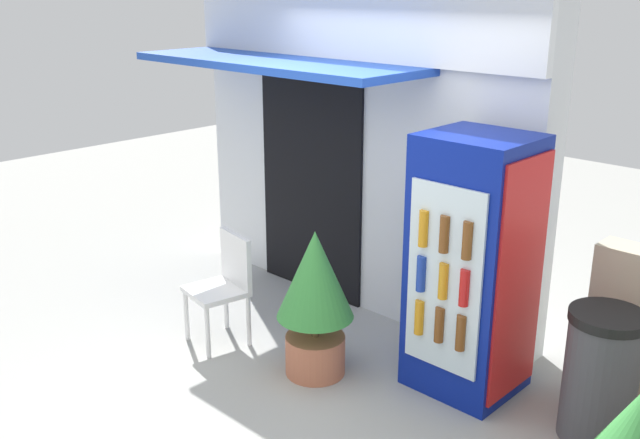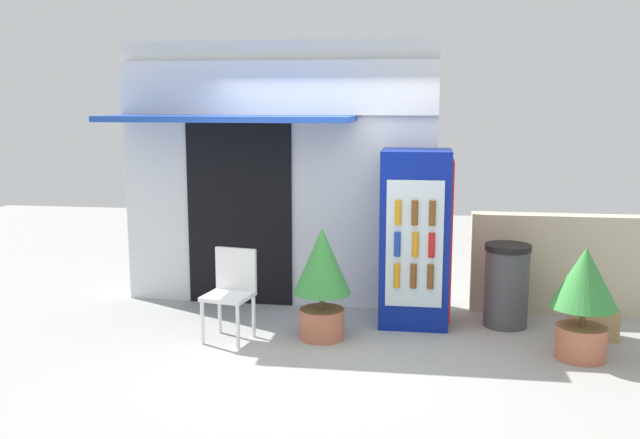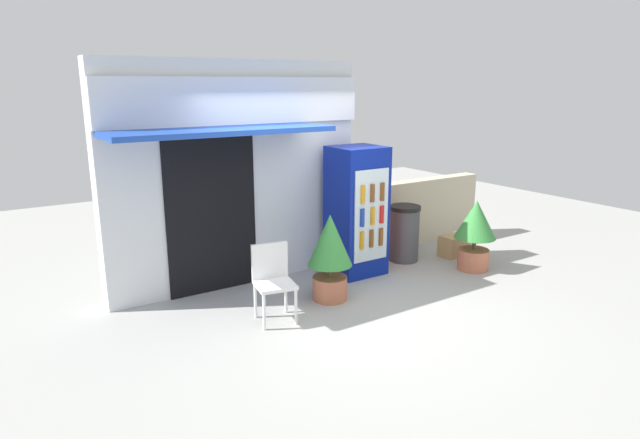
{
  "view_description": "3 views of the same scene",
  "coord_description": "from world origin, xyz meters",
  "px_view_note": "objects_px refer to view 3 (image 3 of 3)",
  "views": [
    {
      "loc": [
        3.23,
        -2.94,
        2.69
      ],
      "look_at": [
        -0.26,
        0.7,
        1.02
      ],
      "focal_mm": 40.53,
      "sensor_mm": 36.0,
      "label": 1
    },
    {
      "loc": [
        0.95,
        -6.13,
        2.27
      ],
      "look_at": [
        -0.02,
        0.45,
        1.14
      ],
      "focal_mm": 39.91,
      "sensor_mm": 36.0,
      "label": 2
    },
    {
      "loc": [
        -3.51,
        -4.82,
        2.61
      ],
      "look_at": [
        -0.08,
        0.44,
        1.01
      ],
      "focal_mm": 30.38,
      "sensor_mm": 36.0,
      "label": 3
    }
  ],
  "objects_px": {
    "plastic_chair": "(273,277)",
    "potted_plant_curbside": "(475,229)",
    "potted_plant_near_shop": "(330,251)",
    "cardboard_box": "(454,246)",
    "trash_bin": "(404,233)",
    "drink_cooler": "(357,211)"
  },
  "relations": [
    {
      "from": "plastic_chair",
      "to": "potted_plant_curbside",
      "type": "bearing_deg",
      "value": -1.6
    },
    {
      "from": "potted_plant_near_shop",
      "to": "trash_bin",
      "type": "xyz_separation_m",
      "value": [
        1.78,
        0.65,
        -0.2
      ]
    },
    {
      "from": "potted_plant_curbside",
      "to": "cardboard_box",
      "type": "distance_m",
      "value": 0.77
    },
    {
      "from": "drink_cooler",
      "to": "plastic_chair",
      "type": "relative_size",
      "value": 2.06
    },
    {
      "from": "plastic_chair",
      "to": "potted_plant_near_shop",
      "type": "height_order",
      "value": "potted_plant_near_shop"
    },
    {
      "from": "potted_plant_near_shop",
      "to": "cardboard_box",
      "type": "height_order",
      "value": "potted_plant_near_shop"
    },
    {
      "from": "plastic_chair",
      "to": "potted_plant_near_shop",
      "type": "distance_m",
      "value": 0.87
    },
    {
      "from": "plastic_chair",
      "to": "drink_cooler",
      "type": "bearing_deg",
      "value": 22.97
    },
    {
      "from": "drink_cooler",
      "to": "trash_bin",
      "type": "distance_m",
      "value": 1.03
    },
    {
      "from": "cardboard_box",
      "to": "drink_cooler",
      "type": "bearing_deg",
      "value": 172.3
    },
    {
      "from": "drink_cooler",
      "to": "potted_plant_curbside",
      "type": "relative_size",
      "value": 1.76
    },
    {
      "from": "potted_plant_near_shop",
      "to": "trash_bin",
      "type": "distance_m",
      "value": 1.91
    },
    {
      "from": "potted_plant_near_shop",
      "to": "cardboard_box",
      "type": "xyz_separation_m",
      "value": [
        2.57,
        0.38,
        -0.46
      ]
    },
    {
      "from": "plastic_chair",
      "to": "potted_plant_curbside",
      "type": "height_order",
      "value": "potted_plant_curbside"
    },
    {
      "from": "plastic_chair",
      "to": "cardboard_box",
      "type": "xyz_separation_m",
      "value": [
        3.43,
        0.5,
        -0.34
      ]
    },
    {
      "from": "drink_cooler",
      "to": "potted_plant_near_shop",
      "type": "height_order",
      "value": "drink_cooler"
    },
    {
      "from": "potted_plant_curbside",
      "to": "drink_cooler",
      "type": "bearing_deg",
      "value": 150.95
    },
    {
      "from": "potted_plant_curbside",
      "to": "trash_bin",
      "type": "height_order",
      "value": "potted_plant_curbside"
    },
    {
      "from": "plastic_chair",
      "to": "potted_plant_near_shop",
      "type": "xyz_separation_m",
      "value": [
        0.85,
        0.12,
        0.13
      ]
    },
    {
      "from": "drink_cooler",
      "to": "plastic_chair",
      "type": "distance_m",
      "value": 1.91
    },
    {
      "from": "potted_plant_curbside",
      "to": "cardboard_box",
      "type": "height_order",
      "value": "potted_plant_curbside"
    },
    {
      "from": "trash_bin",
      "to": "cardboard_box",
      "type": "bearing_deg",
      "value": -18.66
    }
  ]
}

